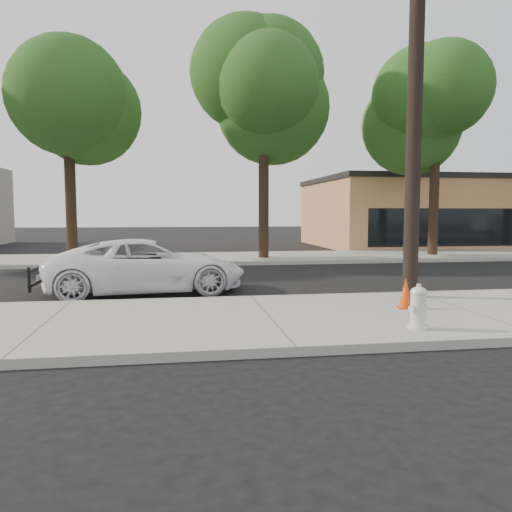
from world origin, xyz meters
The scene contains 12 objects.
ground centered at (0.00, 0.00, 0.00)m, with size 120.00×120.00×0.00m, color black.
near_sidewalk centered at (0.00, -4.30, 0.07)m, with size 90.00×4.40×0.15m, color gray.
far_sidewalk centered at (0.00, 8.50, 0.07)m, with size 90.00×5.00×0.15m, color gray.
curb_near centered at (0.00, -2.10, 0.07)m, with size 90.00×0.12×0.16m, color #9E9B93.
building_main centered at (16.00, 16.00, 2.00)m, with size 18.00×10.00×4.00m, color tan.
utility_pole centered at (3.60, -2.70, 4.70)m, with size 1.40×0.34×9.00m.
tree_b centered at (-5.81, 8.06, 6.15)m, with size 4.34×4.20×8.45m.
tree_c centered at (2.22, 7.64, 6.91)m, with size 4.96×4.80×9.55m.
tree_d centered at (10.20, 7.95, 6.37)m, with size 4.50×4.35×8.75m.
police_cruiser centered at (-2.47, -0.28, 0.70)m, with size 2.33×5.06×1.41m, color white.
fire_hydrant centered at (2.27, -5.72, 0.49)m, with size 0.38×0.34×0.71m.
traffic_cone centered at (2.88, -3.99, 0.45)m, with size 0.38×0.38×0.62m.
Camera 1 is at (-1.68, -13.38, 2.09)m, focal length 35.00 mm.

